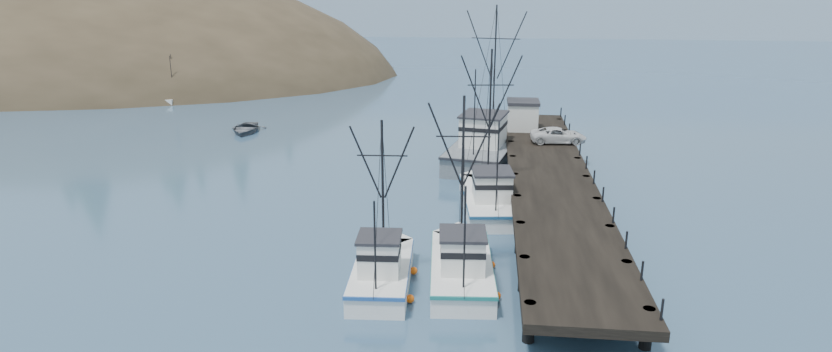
{
  "coord_description": "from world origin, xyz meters",
  "views": [
    {
      "loc": [
        9.19,
        -30.58,
        16.01
      ],
      "look_at": [
        4.34,
        12.98,
        2.5
      ],
      "focal_mm": 28.0,
      "sensor_mm": 36.0,
      "label": 1
    }
  ],
  "objects_px": {
    "trawler_mid": "(382,269)",
    "work_vessel": "(488,145)",
    "trawler_near": "(461,265)",
    "pickup_truck": "(558,135)",
    "motorboat": "(246,132)",
    "pier_shed": "(523,115)",
    "pier": "(550,179)",
    "trawler_far": "(489,197)"
  },
  "relations": [
    {
      "from": "trawler_mid",
      "to": "work_vessel",
      "type": "xyz_separation_m",
      "value": [
        5.59,
        26.39,
        0.41
      ]
    },
    {
      "from": "trawler_near",
      "to": "pickup_truck",
      "type": "relative_size",
      "value": 2.15
    },
    {
      "from": "trawler_mid",
      "to": "pickup_truck",
      "type": "relative_size",
      "value": 1.91
    },
    {
      "from": "trawler_near",
      "to": "motorboat",
      "type": "xyz_separation_m",
      "value": [
        -24.62,
        32.8,
        -0.82
      ]
    },
    {
      "from": "trawler_mid",
      "to": "pickup_truck",
      "type": "distance_m",
      "value": 27.43
    },
    {
      "from": "work_vessel",
      "to": "pickup_truck",
      "type": "distance_m",
      "value": 6.47
    },
    {
      "from": "trawler_near",
      "to": "work_vessel",
      "type": "xyz_separation_m",
      "value": [
        1.36,
        25.35,
        0.41
      ]
    },
    {
      "from": "pier_shed",
      "to": "pickup_truck",
      "type": "bearing_deg",
      "value": -59.97
    },
    {
      "from": "trawler_mid",
      "to": "pier_shed",
      "type": "bearing_deg",
      "value": 73.62
    },
    {
      "from": "pier",
      "to": "trawler_mid",
      "type": "height_order",
      "value": "trawler_mid"
    },
    {
      "from": "trawler_mid",
      "to": "trawler_far",
      "type": "xyz_separation_m",
      "value": [
        5.69,
        12.73,
        0.0
      ]
    },
    {
      "from": "pier_shed",
      "to": "motorboat",
      "type": "distance_m",
      "value": 29.63
    },
    {
      "from": "trawler_far",
      "to": "pier_shed",
      "type": "distance_m",
      "value": 17.53
    },
    {
      "from": "trawler_near",
      "to": "work_vessel",
      "type": "height_order",
      "value": "work_vessel"
    },
    {
      "from": "trawler_far",
      "to": "pier",
      "type": "bearing_deg",
      "value": 25.66
    },
    {
      "from": "pier",
      "to": "pickup_truck",
      "type": "height_order",
      "value": "pickup_truck"
    },
    {
      "from": "trawler_near",
      "to": "pier_shed",
      "type": "height_order",
      "value": "trawler_near"
    },
    {
      "from": "pier",
      "to": "trawler_mid",
      "type": "xyz_separation_m",
      "value": [
        -10.17,
        -14.88,
        -0.87
      ]
    },
    {
      "from": "work_vessel",
      "to": "motorboat",
      "type": "bearing_deg",
      "value": 164.0
    },
    {
      "from": "trawler_far",
      "to": "pickup_truck",
      "type": "relative_size",
      "value": 2.39
    },
    {
      "from": "trawler_near",
      "to": "work_vessel",
      "type": "bearing_deg",
      "value": 86.93
    },
    {
      "from": "pickup_truck",
      "to": "motorboat",
      "type": "xyz_separation_m",
      "value": [
        -32.07,
        9.1,
        -2.67
      ]
    },
    {
      "from": "motorboat",
      "to": "pier",
      "type": "bearing_deg",
      "value": -38.85
    },
    {
      "from": "trawler_near",
      "to": "motorboat",
      "type": "relative_size",
      "value": 1.93
    },
    {
      "from": "trawler_near",
      "to": "pier_shed",
      "type": "distance_m",
      "value": 29.22
    },
    {
      "from": "pier",
      "to": "trawler_far",
      "type": "height_order",
      "value": "trawler_far"
    },
    {
      "from": "pier",
      "to": "work_vessel",
      "type": "height_order",
      "value": "work_vessel"
    },
    {
      "from": "pier",
      "to": "trawler_near",
      "type": "bearing_deg",
      "value": -113.24
    },
    {
      "from": "work_vessel",
      "to": "motorboat",
      "type": "relative_size",
      "value": 3.15
    },
    {
      "from": "pickup_truck",
      "to": "trawler_far",
      "type": "bearing_deg",
      "value": 149.63
    },
    {
      "from": "work_vessel",
      "to": "pickup_truck",
      "type": "height_order",
      "value": "work_vessel"
    },
    {
      "from": "motorboat",
      "to": "trawler_far",
      "type": "bearing_deg",
      "value": -46.02
    },
    {
      "from": "trawler_near",
      "to": "trawler_mid",
      "type": "distance_m",
      "value": 4.35
    },
    {
      "from": "work_vessel",
      "to": "pickup_truck",
      "type": "relative_size",
      "value": 3.51
    },
    {
      "from": "trawler_mid",
      "to": "pickup_truck",
      "type": "bearing_deg",
      "value": 64.75
    },
    {
      "from": "trawler_near",
      "to": "work_vessel",
      "type": "distance_m",
      "value": 25.39
    },
    {
      "from": "pier_shed",
      "to": "work_vessel",
      "type": "bearing_deg",
      "value": -132.98
    },
    {
      "from": "pier_shed",
      "to": "motorboat",
      "type": "bearing_deg",
      "value": 172.09
    },
    {
      "from": "trawler_far",
      "to": "pier_shed",
      "type": "height_order",
      "value": "trawler_far"
    },
    {
      "from": "trawler_near",
      "to": "pickup_truck",
      "type": "xyz_separation_m",
      "value": [
        7.44,
        23.71,
        1.85
      ]
    },
    {
      "from": "trawler_mid",
      "to": "motorboat",
      "type": "xyz_separation_m",
      "value": [
        -20.4,
        33.85,
        -0.82
      ]
    },
    {
      "from": "trawler_near",
      "to": "motorboat",
      "type": "height_order",
      "value": "trawler_near"
    }
  ]
}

